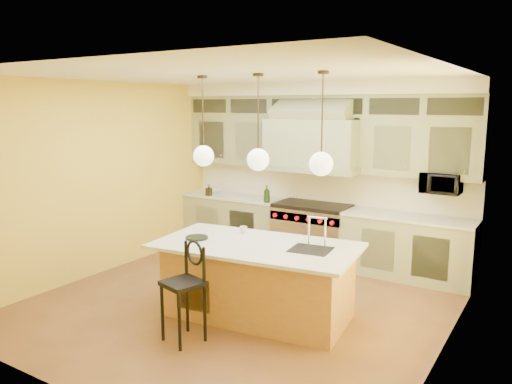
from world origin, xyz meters
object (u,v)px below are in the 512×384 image
Objects in this scene: kitchen_island at (258,279)px; counter_stool at (185,285)px; microwave at (441,183)px; range at (312,232)px.

counter_stool is (-0.34, -0.96, 0.16)m from kitchen_island.
microwave reaches higher than kitchen_island.
kitchen_island is at bearing -122.40° from microwave.
microwave is at bearing 50.60° from kitchen_island.
range is at bearing -176.88° from microwave.
counter_stool reaches higher than range.
counter_stool is 2.04× the size of microwave.
microwave reaches higher than range.
counter_stool is at bearing -116.37° from kitchen_island.
microwave is (1.54, 2.43, 0.98)m from kitchen_island.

